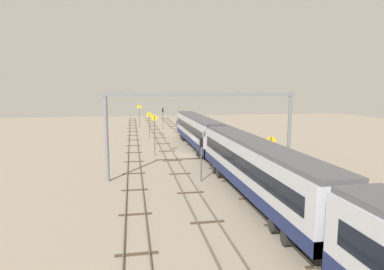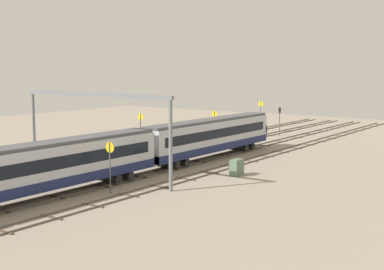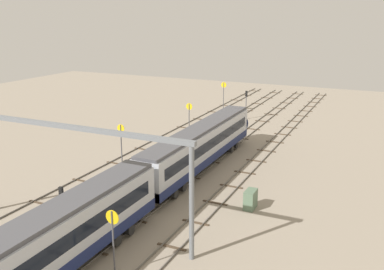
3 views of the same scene
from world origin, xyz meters
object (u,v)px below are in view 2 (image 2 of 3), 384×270
(signal_light_trackside_departure, at_px, (280,117))
(speed_sign_near_foreground, at_px, (110,160))
(train, at_px, (59,166))
(speed_sign_mid_trackside, at_px, (261,112))
(relay_cabinet, at_px, (237,167))
(speed_sign_distant_end, at_px, (214,122))
(overhead_gantry, at_px, (95,114))
(speed_sign_far_trackside, at_px, (141,130))
(signal_light_trackside_approach, at_px, (81,153))

(signal_light_trackside_departure, bearing_deg, speed_sign_near_foreground, -172.51)
(train, xyz_separation_m, speed_sign_near_foreground, (3.17, -3.09, 0.47))
(speed_sign_mid_trackside, height_order, relay_cabinet, speed_sign_mid_trackside)
(speed_sign_near_foreground, bearing_deg, speed_sign_distant_end, 16.98)
(signal_light_trackside_departure, bearing_deg, speed_sign_mid_trackside, 59.23)
(overhead_gantry, bearing_deg, train, -159.08)
(overhead_gantry, distance_m, speed_sign_far_trackside, 12.85)
(train, height_order, signal_light_trackside_approach, train)
(speed_sign_mid_trackside, distance_m, speed_sign_distant_end, 17.04)
(train, height_order, signal_light_trackside_departure, train)
(speed_sign_distant_end, height_order, signal_light_trackside_approach, speed_sign_distant_end)
(speed_sign_near_foreground, relative_size, signal_light_trackside_approach, 1.08)
(speed_sign_far_trackside, bearing_deg, speed_sign_distant_end, -0.40)
(speed_sign_far_trackside, bearing_deg, signal_light_trackside_departure, -7.30)
(speed_sign_mid_trackside, distance_m, speed_sign_far_trackside, 33.53)
(speed_sign_near_foreground, distance_m, signal_light_trackside_departure, 46.55)
(train, xyz_separation_m, relay_cabinet, (16.82, -8.14, -1.79))
(overhead_gantry, distance_m, signal_light_trackside_approach, 4.16)
(train, xyz_separation_m, signal_light_trackside_approach, (5.49, 3.17, 0.19))
(speed_sign_near_foreground, bearing_deg, signal_light_trackside_departure, 7.49)
(train, bearing_deg, speed_sign_far_trackside, 19.98)
(speed_sign_mid_trackside, bearing_deg, signal_light_trackside_departure, -120.77)
(signal_light_trackside_approach, bearing_deg, overhead_gantry, -15.35)
(speed_sign_far_trackside, bearing_deg, speed_sign_mid_trackside, 2.17)
(speed_sign_near_foreground, relative_size, signal_light_trackside_departure, 0.99)
(train, relative_size, signal_light_trackside_departure, 15.86)
(overhead_gantry, height_order, signal_light_trackside_departure, overhead_gantry)
(speed_sign_distant_end, relative_size, relay_cabinet, 2.83)
(train, bearing_deg, relay_cabinet, -25.83)
(overhead_gantry, bearing_deg, speed_sign_distant_end, 8.11)
(speed_sign_near_foreground, height_order, speed_sign_mid_trackside, speed_sign_mid_trackside)
(speed_sign_far_trackside, xyz_separation_m, relay_cabinet, (-2.08, -15.01, -2.72))
(train, bearing_deg, signal_light_trackside_departure, 3.45)
(train, distance_m, speed_sign_mid_trackside, 53.04)
(overhead_gantry, relative_size, relay_cabinet, 11.45)
(speed_sign_near_foreground, bearing_deg, signal_light_trackside_approach, 69.65)
(signal_light_trackside_departure, bearing_deg, relay_cabinet, -161.12)
(overhead_gantry, xyz_separation_m, signal_light_trackside_approach, (-1.64, 0.45, -3.80))
(train, bearing_deg, speed_sign_mid_trackside, 8.83)
(speed_sign_far_trackside, relative_size, speed_sign_distant_end, 1.16)
(speed_sign_near_foreground, relative_size, relay_cabinet, 2.72)
(relay_cabinet, bearing_deg, speed_sign_far_trackside, 82.12)
(speed_sign_mid_trackside, bearing_deg, relay_cabinet, -155.40)
(train, relative_size, relay_cabinet, 43.44)
(signal_light_trackside_approach, height_order, signal_light_trackside_departure, signal_light_trackside_departure)
(speed_sign_near_foreground, bearing_deg, relay_cabinet, -20.31)
(overhead_gantry, distance_m, speed_sign_distant_end, 28.78)
(speed_sign_far_trackside, relative_size, signal_light_trackside_departure, 1.20)
(overhead_gantry, xyz_separation_m, speed_sign_far_trackside, (11.77, 4.14, -3.07))
(speed_sign_distant_end, bearing_deg, signal_light_trackside_approach, -173.18)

